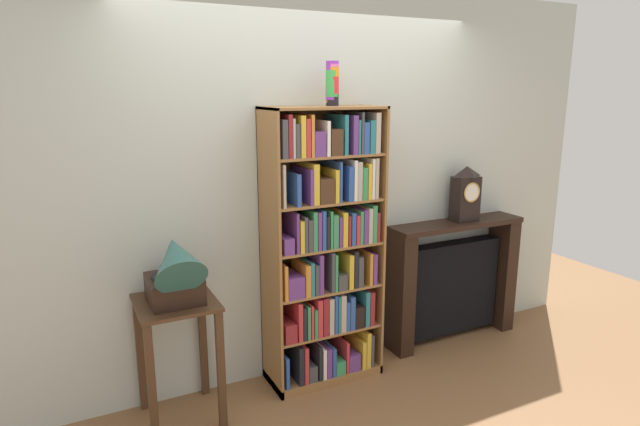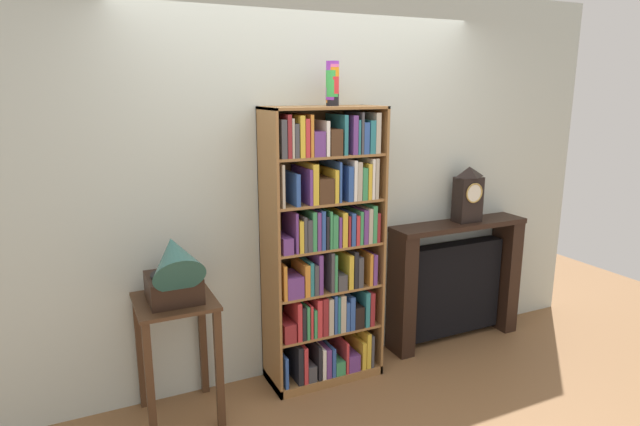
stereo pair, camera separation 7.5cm
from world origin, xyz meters
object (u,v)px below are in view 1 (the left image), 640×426
cup_stack (332,84)px  bookshelf (325,252)px  fireplace_mantel (452,281)px  side_table_left (178,335)px  gramophone (176,270)px  mantel_clock (466,194)px

cup_stack → bookshelf: bearing=-164.1°
cup_stack → fireplace_mantel: bearing=3.3°
side_table_left → gramophone: gramophone is taller
cup_stack → mantel_clock: 1.46m
bookshelf → cup_stack: bearing=15.9°
side_table_left → mantel_clock: bearing=2.6°
side_table_left → gramophone: 0.44m
fireplace_mantel → gramophone: bearing=-174.9°
gramophone → fireplace_mantel: bearing=5.1°
cup_stack → side_table_left: bearing=-176.6°
bookshelf → mantel_clock: size_ratio=4.36×
cup_stack → mantel_clock: cup_stack is taller
cup_stack → fireplace_mantel: size_ratio=0.24×
fireplace_mantel → cup_stack: bearing=-176.7°
mantel_clock → fireplace_mantel: bearing=159.1°
cup_stack → gramophone: bearing=-173.0°
side_table_left → gramophone: (0.00, -0.07, 0.44)m
side_table_left → gramophone: bearing=-90.0°
gramophone → fireplace_mantel: gramophone is taller
mantel_clock → gramophone: bearing=-175.6°
side_table_left → gramophone: size_ratio=1.55×
mantel_clock → cup_stack: bearing=-178.0°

